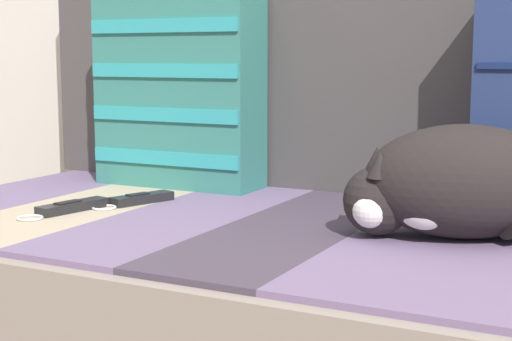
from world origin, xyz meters
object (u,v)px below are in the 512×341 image
throw_pillow_striped (179,92)px  game_remote_far (70,207)px  sleeping_cat (453,185)px  game_remote_near (139,199)px  couch (304,316)px

throw_pillow_striped → game_remote_far: size_ratio=2.15×
sleeping_cat → game_remote_near: sleeping_cat is taller
throw_pillow_striped → game_remote_far: throw_pillow_striped is taller
throw_pillow_striped → sleeping_cat: bearing=-19.7°
game_remote_near → throw_pillow_striped: bearing=102.1°
game_remote_near → game_remote_far: bearing=-117.5°
couch → game_remote_far: size_ratio=8.39×
sleeping_cat → couch: bearing=178.2°
sleeping_cat → game_remote_far: bearing=-170.5°
throw_pillow_striped → sleeping_cat: (0.69, -0.25, -0.13)m
sleeping_cat → game_remote_near: size_ratio=2.04×
throw_pillow_striped → game_remote_near: size_ratio=2.32×
game_remote_far → game_remote_near: bearing=62.5°
sleeping_cat → game_remote_far: size_ratio=1.88×
game_remote_near → game_remote_far: size_ratio=0.93×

